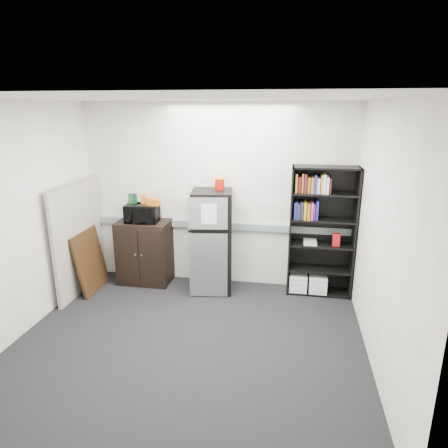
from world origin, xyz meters
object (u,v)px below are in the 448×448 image
object	(u,v)px
cubicle_partition	(79,237)
refrigerator	(212,241)
bookshelf	(320,229)
cabinet	(145,252)
microwave	(142,213)

from	to	relation	value
cubicle_partition	refrigerator	distance (m)	1.92
bookshelf	refrigerator	distance (m)	1.54
cubicle_partition	refrigerator	world-z (taller)	cubicle_partition
bookshelf	cubicle_partition	bearing A→B (deg)	-171.87
cabinet	microwave	bearing A→B (deg)	-90.00
bookshelf	microwave	bearing A→B (deg)	-178.20
microwave	refrigerator	xyz separation A→B (m)	(1.07, -0.06, -0.36)
microwave	refrigerator	size ratio (longest dim) A/B	0.32
cubicle_partition	microwave	distance (m)	0.96
microwave	refrigerator	world-z (taller)	refrigerator
bookshelf	cabinet	xyz separation A→B (m)	(-2.59, -0.07, -0.49)
cabinet	bookshelf	bearing A→B (deg)	1.45
bookshelf	cubicle_partition	size ratio (longest dim) A/B	1.14
microwave	refrigerator	bearing A→B (deg)	-8.13
cabinet	microwave	distance (m)	0.62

